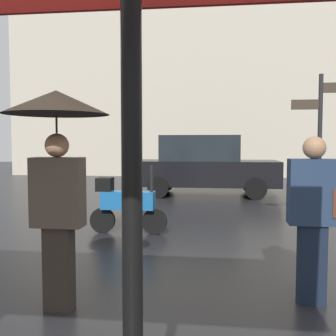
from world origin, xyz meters
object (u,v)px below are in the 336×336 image
(pedestrian_with_bag, at_px, (314,210))
(parked_car_left, at_px, (205,165))
(street_signpost, at_px, (320,136))
(parked_scooter, at_px, (126,203))
(pedestrian_with_umbrella, at_px, (57,141))

(pedestrian_with_bag, bearing_deg, parked_car_left, 163.89)
(pedestrian_with_bag, distance_m, street_signpost, 3.65)
(parked_scooter, relative_size, street_signpost, 0.49)
(pedestrian_with_umbrella, bearing_deg, parked_car_left, -120.88)
(pedestrian_with_umbrella, height_order, street_signpost, street_signpost)
(parked_car_left, xyz_separation_m, street_signpost, (2.25, -4.74, 0.81))
(pedestrian_with_bag, xyz_separation_m, parked_car_left, (-1.32, 8.18, -0.02))
(street_signpost, bearing_deg, parked_scooter, -169.36)
(street_signpost, bearing_deg, parked_car_left, 115.35)
(parked_car_left, bearing_deg, pedestrian_with_umbrella, -82.25)
(pedestrian_with_bag, height_order, street_signpost, street_signpost)
(pedestrian_with_bag, distance_m, parked_car_left, 8.29)
(pedestrian_with_umbrella, xyz_separation_m, parked_car_left, (1.17, 8.64, -0.70))
(pedestrian_with_bag, relative_size, parked_scooter, 1.20)
(pedestrian_with_umbrella, relative_size, pedestrian_with_bag, 1.25)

